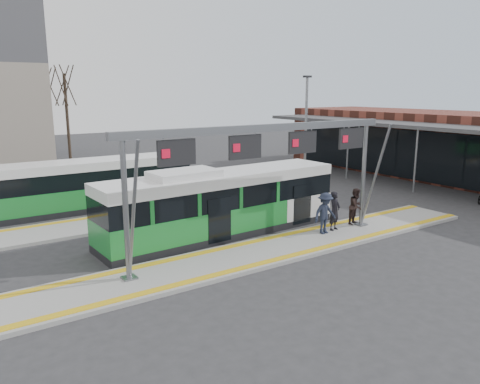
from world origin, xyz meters
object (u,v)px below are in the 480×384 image
(hero_bus, at_px, (222,204))
(passenger_c, at_px, (325,213))
(passenger_a, at_px, (335,211))
(passenger_b, at_px, (356,206))
(gantry, at_px, (269,150))

(hero_bus, distance_m, passenger_c, 4.83)
(passenger_a, relative_size, passenger_b, 1.04)
(passenger_b, xyz_separation_m, passenger_c, (-2.42, -0.30, 0.07))
(passenger_b, relative_size, passenger_c, 0.93)
(gantry, distance_m, passenger_c, 4.63)
(passenger_b, distance_m, passenger_c, 2.44)
(passenger_a, relative_size, passenger_c, 0.96)
(passenger_a, height_order, passenger_c, passenger_c)
(hero_bus, relative_size, passenger_c, 6.16)
(gantry, height_order, passenger_b, gantry)
(gantry, relative_size, hero_bus, 1.09)
(gantry, xyz_separation_m, passenger_c, (3.37, 0.06, -3.18))
(hero_bus, distance_m, passenger_a, 5.38)
(passenger_c, bearing_deg, gantry, -178.98)
(gantry, bearing_deg, passenger_b, 3.47)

